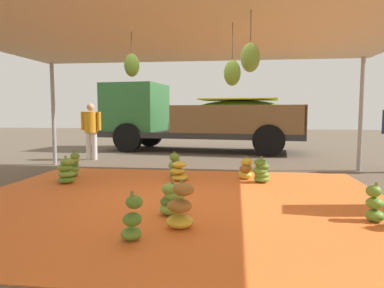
{
  "coord_description": "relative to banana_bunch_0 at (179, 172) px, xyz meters",
  "views": [
    {
      "loc": [
        0.92,
        -5.23,
        1.38
      ],
      "look_at": [
        0.12,
        1.03,
        0.8
      ],
      "focal_mm": 32.52,
      "sensor_mm": 36.0,
      "label": 1
    }
  ],
  "objects": [
    {
      "name": "banana_bunch_10",
      "position": [
        1.33,
        0.34,
        0.02
      ],
      "size": [
        0.4,
        0.41,
        0.47
      ],
      "color": "gold",
      "rests_on": "tarp_orange"
    },
    {
      "name": "tent_canopy",
      "position": [
        0.21,
        -1.63,
        2.43
      ],
      "size": [
        8.0,
        7.0,
        2.7
      ],
      "color": "#9EA0A5",
      "rests_on": "ground"
    },
    {
      "name": "cargo_truck_main",
      "position": [
        -0.36,
        5.53,
        1.02
      ],
      "size": [
        7.19,
        3.12,
        2.4
      ],
      "color": "#2D2D2D",
      "rests_on": "ground"
    },
    {
      "name": "banana_bunch_8",
      "position": [
        -2.29,
        0.15,
        0.06
      ],
      "size": [
        0.33,
        0.33,
        0.56
      ],
      "color": "#6B9E38",
      "rests_on": "tarp_orange"
    },
    {
      "name": "banana_bunch_0",
      "position": [
        0.0,
        0.0,
        0.0
      ],
      "size": [
        0.48,
        0.46,
        0.45
      ],
      "color": "gold",
      "rests_on": "tarp_orange"
    },
    {
      "name": "banana_bunch_1",
      "position": [
        0.48,
        -2.8,
        0.07
      ],
      "size": [
        0.38,
        0.37,
        0.58
      ],
      "color": "gold",
      "rests_on": "tarp_orange"
    },
    {
      "name": "worker_1",
      "position": [
        -3.02,
        2.78,
        0.76
      ],
      "size": [
        0.59,
        0.36,
        1.62
      ],
      "color": "silver",
      "rests_on": "ground"
    },
    {
      "name": "tarp_orange",
      "position": [
        0.21,
        -1.54,
        -0.19
      ],
      "size": [
        6.71,
        5.55,
        0.01
      ],
      "primitive_type": "cube",
      "color": "orange",
      "rests_on": "ground"
    },
    {
      "name": "banana_bunch_3",
      "position": [
        -0.14,
        0.32,
        0.06
      ],
      "size": [
        0.38,
        0.37,
        0.55
      ],
      "color": "#6B9E38",
      "rests_on": "tarp_orange"
    },
    {
      "name": "ground_plane",
      "position": [
        0.21,
        1.46,
        -0.19
      ],
      "size": [
        40.0,
        40.0,
        0.0
      ],
      "primitive_type": "plane",
      "color": "brown"
    },
    {
      "name": "banana_bunch_9",
      "position": [
        0.04,
        -3.28,
        0.05
      ],
      "size": [
        0.31,
        0.34,
        0.54
      ],
      "color": "#60932D",
      "rests_on": "tarp_orange"
    },
    {
      "name": "banana_bunch_4",
      "position": [
        0.28,
        -2.27,
        0.02
      ],
      "size": [
        0.42,
        0.44,
        0.46
      ],
      "color": "#75A83D",
      "rests_on": "tarp_orange"
    },
    {
      "name": "banana_bunch_7",
      "position": [
        1.62,
        0.03,
        0.04
      ],
      "size": [
        0.42,
        0.42,
        0.52
      ],
      "color": "#60932D",
      "rests_on": "tarp_orange"
    },
    {
      "name": "banana_bunch_2",
      "position": [
        2.86,
        -2.24,
        0.03
      ],
      "size": [
        0.26,
        0.29,
        0.5
      ],
      "color": "#60932D",
      "rests_on": "tarp_orange"
    },
    {
      "name": "banana_bunch_6",
      "position": [
        -2.11,
        -0.53,
        0.04
      ],
      "size": [
        0.43,
        0.43,
        0.54
      ],
      "color": "#518428",
      "rests_on": "tarp_orange"
    }
  ]
}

